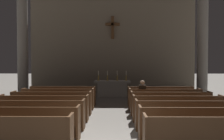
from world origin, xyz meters
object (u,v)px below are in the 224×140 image
Objects in this scene: column_right_second at (202,40)px; lone_worshipper at (142,94)px; pew_right_row_7 at (160,96)px; candlestick_outer_left at (98,78)px; pew_left_row_2 at (20,123)px; pew_right_row_3 at (187,115)px; pew_left_row_5 at (52,103)px; pew_right_row_4 at (178,108)px; pew_left_row_6 at (58,99)px; pew_right_row_6 at (165,99)px; pew_left_row_7 at (63,95)px; candlestick_outer_right at (126,78)px; pew_left_row_1 at (1,135)px; pew_left_row_4 at (44,108)px; pew_right_row_1 at (216,136)px; altar at (112,88)px; column_left_second at (23,40)px; pew_right_row_5 at (170,103)px; candlestick_inner_right at (117,78)px; pew_right_row_2 at (199,124)px; candlestick_inner_left at (107,78)px; pew_left_row_3 at (34,114)px.

lone_worshipper is at bearing -139.90° from column_right_second.
pew_right_row_7 is 4.34m from candlestick_outer_left.
pew_left_row_2 is 1.00× the size of pew_right_row_3.
pew_left_row_5 is 4.94m from pew_right_row_4.
pew_left_row_5 is 1.07m from pew_left_row_6.
pew_left_row_6 is 1.00× the size of pew_right_row_6.
pew_right_row_7 is (0.00, 4.29, 0.00)m from pew_right_row_3.
pew_left_row_7 is at bearing 167.47° from pew_right_row_6.
candlestick_outer_right is at bearing 173.39° from column_right_second.
pew_left_row_1 is 3.22m from pew_left_row_4.
pew_right_row_1 and pew_right_row_4 have the same top height.
pew_left_row_4 is (0.00, 3.22, 0.00)m from pew_left_row_1.
altar is at bearing 104.69° from pew_right_row_1.
column_right_second reaches higher than pew_right_row_3.
pew_left_row_4 is at bearing -146.30° from pew_right_row_7.
pew_left_row_4 is at bearing 167.47° from pew_right_row_3.
pew_left_row_5 is 9.35m from column_right_second.
pew_right_row_3 is at bearing -23.97° from pew_left_row_5.
pew_left_row_6 is 0.46× the size of column_left_second.
column_left_second is (-7.71, 3.32, 2.96)m from pew_right_row_6.
pew_right_row_7 is 5.30× the size of candlestick_outer_right.
candlestick_inner_right is (-2.11, 4.91, 0.72)m from pew_right_row_5.
pew_right_row_2 is 8.60m from candlestick_inner_left.
pew_left_row_4 is 2.15m from pew_left_row_6.
pew_right_row_6 is at bearing 90.00° from pew_right_row_5.
column_right_second is at bearing 56.76° from pew_right_row_5.
pew_right_row_3 is at bearing -73.33° from candlestick_inner_right.
pew_left_row_6 is at bearing 167.47° from pew_right_row_5.
candlestick_inner_right is at bearing 45.55° from pew_left_row_7.
pew_left_row_3 is 5.30× the size of candlestick_inner_right.
pew_right_row_2 is at bearing 0.00° from pew_left_row_2.
lone_worshipper is at bearing 177.86° from pew_right_row_6.
pew_left_row_5 is at bearing -156.03° from pew_right_row_7.
pew_left_row_3 is 5.30× the size of candlestick_outer_right.
pew_left_row_2 is 1.00× the size of pew_left_row_3.
pew_right_row_2 is 1.00× the size of pew_right_row_6.
pew_left_row_7 is at bearing 90.00° from pew_left_row_4.
pew_left_row_2 is 5.30× the size of candlestick_inner_right.
candlestick_outer_left is at bearing 175.21° from column_right_second.
pew_left_row_3 is at bearing -90.00° from pew_left_row_5.
pew_left_row_3 is 7.59m from candlestick_inner_right.
pew_left_row_5 is 1.00× the size of pew_left_row_7.
altar is 0.73m from candlestick_inner_right.
pew_left_row_4 is 1.00× the size of pew_left_row_5.
candlestick_outer_left reaches higher than pew_left_row_3.
pew_left_row_7 is 1.00× the size of pew_right_row_2.
pew_left_row_5 is at bearing -163.73° from lone_worshipper.
pew_right_row_2 is at bearing -90.00° from pew_right_row_4.
pew_right_row_3 is at bearing -40.33° from column_left_second.
candlestick_inner_left is at bearing 70.55° from pew_left_row_4.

